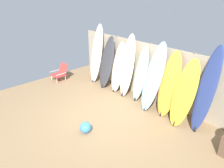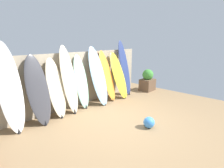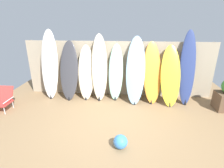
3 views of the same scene
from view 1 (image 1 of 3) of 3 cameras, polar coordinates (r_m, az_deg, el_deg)
The scene contains 13 objects.
ground at distance 6.20m, azimuth -2.85°, elevation -9.07°, with size 7.68×7.68×0.00m, color #8E704C.
fence_back at distance 7.10m, azimuth 9.39°, elevation 3.30°, with size 6.08×0.11×1.80m.
surfboard_white_0 at distance 8.24m, azimuth -4.05°, elevation 7.80°, with size 0.55×0.51×2.17m.
surfboard_charcoal_1 at distance 7.81m, azimuth -1.34°, elevation 5.63°, with size 0.58×0.58×1.84m.
surfboard_cream_2 at distance 7.49m, azimuth 1.65°, elevation 4.29°, with size 0.53×0.53×1.71m.
surfboard_cream_3 at distance 7.14m, azimuth 4.04°, elevation 4.65°, with size 0.53×0.55×2.05m.
surfboard_seafoam_4 at distance 6.93m, azimuth 7.44°, elevation 2.54°, with size 0.48×0.50×1.75m.
surfboard_skyblue_5 at distance 6.44m, azimuth 10.78°, elevation 1.75°, with size 0.60×0.75×1.99m.
surfboard_orange_6 at distance 6.25m, azimuth 14.72°, elevation -0.15°, with size 0.62×0.70×1.83m.
surfboard_yellow_7 at distance 5.96m, azimuth 18.38°, elevation -2.34°, with size 0.58×0.75×1.74m.
surfboard_navy_8 at distance 5.79m, azimuth 23.44°, elevation -1.56°, with size 0.49×0.67×2.18m.
beach_chair at distance 8.77m, azimuth -13.33°, elevation 3.03°, with size 0.50×0.57×0.64m.
beach_ball at distance 5.65m, azimuth -6.94°, elevation -11.20°, with size 0.29×0.29×0.29m, color #3F8CE5.
Camera 1 is at (3.97, -3.32, 3.40)m, focal length 35.00 mm.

